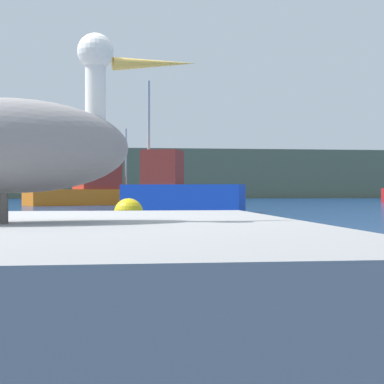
% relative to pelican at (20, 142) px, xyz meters
% --- Properties ---
extents(hillside_backdrop, '(140.00, 10.54, 5.73)m').
position_rel_pelican_xyz_m(hillside_backdrop, '(-0.31, 69.68, 1.76)').
color(hillside_backdrop, '#5B664C').
rests_on(hillside_backdrop, ground).
extents(pier_dock, '(2.50, 2.90, 0.76)m').
position_rel_pelican_xyz_m(pier_dock, '(-0.02, -0.01, -0.72)').
color(pier_dock, gray).
rests_on(pier_dock, ground).
extents(pelican, '(1.33, 0.67, 0.83)m').
position_rel_pelican_xyz_m(pelican, '(0.00, 0.00, 0.00)').
color(pelican, gray).
rests_on(pelican, pier_dock).
extents(fishing_boat_orange, '(8.19, 5.45, 4.87)m').
position_rel_pelican_xyz_m(fishing_boat_orange, '(-1.24, 34.54, -0.16)').
color(fishing_boat_orange, orange).
rests_on(fishing_boat_orange, ground).
extents(fishing_boat_blue, '(5.19, 3.27, 5.51)m').
position_rel_pelican_xyz_m(fishing_boat_blue, '(2.79, 21.81, -0.19)').
color(fishing_boat_blue, blue).
rests_on(fishing_boat_blue, ground).
extents(mooring_buoy, '(0.71, 0.71, 0.71)m').
position_rel_pelican_xyz_m(mooring_buoy, '(0.63, 11.78, -0.75)').
color(mooring_buoy, yellow).
rests_on(mooring_buoy, ground).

